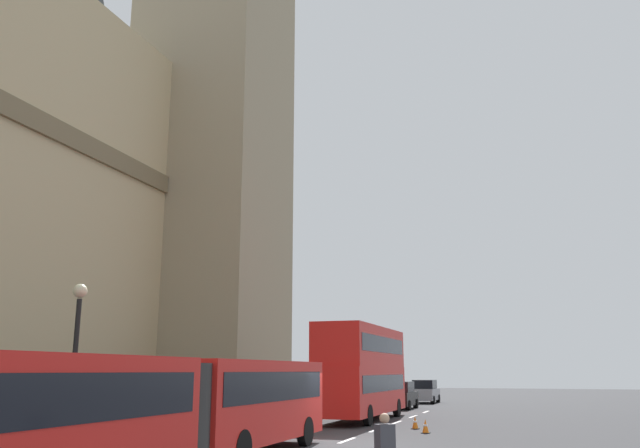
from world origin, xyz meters
TOP-DOWN VIEW (x-y plane):
  - ground_plane at (0.00, 0.00)m, footprint 160.00×160.00m
  - lane_centre_marking at (1.11, 0.00)m, footprint 39.00×0.16m
  - articulated_bus at (-8.69, 1.99)m, footprint 18.20×2.54m
  - double_decker_bus at (11.21, 2.00)m, footprint 10.68×2.54m
  - sedan_lead at (22.31, 2.21)m, footprint 4.40×1.86m
  - sedan_trailing at (31.23, 1.92)m, footprint 4.40×1.86m
  - traffic_cone_west at (-1.64, -2.16)m, footprint 0.36×0.36m
  - traffic_cone_middle at (4.96, -2.36)m, footprint 0.36×0.36m
  - traffic_cone_east at (6.85, -1.58)m, footprint 0.36×0.36m
  - street_lamp at (-6.65, 6.50)m, footprint 0.44×0.44m

SIDE VIEW (x-z plane):
  - ground_plane at x=0.00m, z-range 0.00..0.00m
  - lane_centre_marking at x=1.11m, z-range 0.00..0.01m
  - traffic_cone_west at x=-1.64m, z-range -0.01..0.57m
  - traffic_cone_middle at x=4.96m, z-range -0.01..0.57m
  - traffic_cone_east at x=6.85m, z-range -0.01..0.57m
  - sedan_lead at x=22.31m, z-range -0.01..1.84m
  - sedan_trailing at x=31.23m, z-range -0.01..1.84m
  - articulated_bus at x=-8.69m, z-range 0.30..3.20m
  - double_decker_bus at x=11.21m, z-range 0.26..5.16m
  - street_lamp at x=-6.65m, z-range 0.42..5.69m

